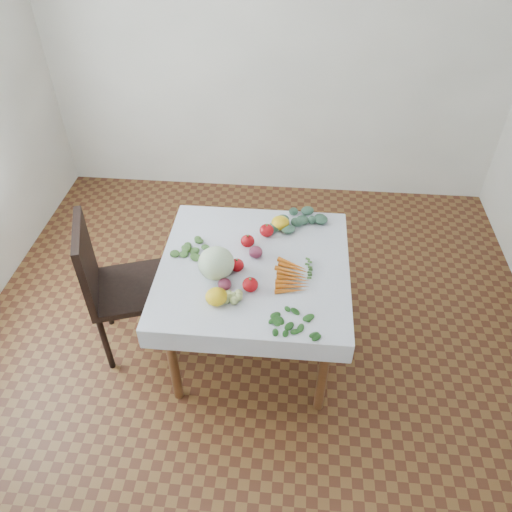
{
  "coord_description": "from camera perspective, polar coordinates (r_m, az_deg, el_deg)",
  "views": [
    {
      "loc": [
        0.21,
        -2.19,
        2.75
      ],
      "look_at": [
        0.01,
        0.01,
        0.82
      ],
      "focal_mm": 35.0,
      "sensor_mm": 36.0,
      "label": 1
    }
  ],
  "objects": [
    {
      "name": "kale_bunch",
      "position": [
        3.27,
        4.85,
        3.95
      ],
      "size": [
        0.3,
        0.3,
        0.04
      ],
      "color": "#3B6148",
      "rests_on": "tablecloth"
    },
    {
      "name": "tomato_a",
      "position": [
        3.16,
        1.23,
        2.94
      ],
      "size": [
        0.11,
        0.11,
        0.08
      ],
      "primitive_type": "ellipsoid",
      "rotation": [
        0.0,
        0.0,
        0.28
      ],
      "color": "#B10B12",
      "rests_on": "tablecloth"
    },
    {
      "name": "ground",
      "position": [
        3.52,
        -0.19,
        -10.15
      ],
      "size": [
        4.0,
        4.0,
        0.0
      ],
      "primitive_type": "plane",
      "color": "brown"
    },
    {
      "name": "tablecloth",
      "position": [
        2.97,
        -0.22,
        -1.05
      ],
      "size": [
        1.12,
        1.12,
        0.01
      ],
      "primitive_type": "cube",
      "color": "white",
      "rests_on": "table"
    },
    {
      "name": "back_wall",
      "position": [
        4.42,
        2.4,
        22.74
      ],
      "size": [
        4.0,
        0.04,
        2.7
      ],
      "primitive_type": "cube",
      "color": "white",
      "rests_on": "ground"
    },
    {
      "name": "heirloom_front",
      "position": [
        2.73,
        -4.55,
        -4.65
      ],
      "size": [
        0.15,
        0.15,
        0.09
      ],
      "primitive_type": "ellipsoid",
      "rotation": [
        0.0,
        0.0,
        -0.29
      ],
      "color": "gold",
      "rests_on": "tablecloth"
    },
    {
      "name": "onion_b",
      "position": [
        2.81,
        -3.6,
        -3.25
      ],
      "size": [
        0.09,
        0.09,
        0.07
      ],
      "primitive_type": "ellipsoid",
      "rotation": [
        0.0,
        0.0,
        -0.15
      ],
      "color": "#561832",
      "rests_on": "tablecloth"
    },
    {
      "name": "table",
      "position": [
        3.04,
        -0.21,
        -2.44
      ],
      "size": [
        1.0,
        1.0,
        0.75
      ],
      "color": "brown",
      "rests_on": "ground"
    },
    {
      "name": "dill_bunch",
      "position": [
        3.09,
        -7.18,
        0.9
      ],
      "size": [
        0.23,
        0.18,
        0.02
      ],
      "color": "#436F32",
      "rests_on": "tablecloth"
    },
    {
      "name": "tomato_c",
      "position": [
        2.91,
        -2.2,
        -1.05
      ],
      "size": [
        0.11,
        0.11,
        0.07
      ],
      "primitive_type": "ellipsoid",
      "rotation": [
        0.0,
        0.0,
        -0.34
      ],
      "color": "#B10B12",
      "rests_on": "tablecloth"
    },
    {
      "name": "tomato_b",
      "position": [
        3.08,
        -0.96,
        1.72
      ],
      "size": [
        0.09,
        0.09,
        0.08
      ],
      "primitive_type": "ellipsoid",
      "rotation": [
        0.0,
        0.0,
        -0.02
      ],
      "color": "#B10B12",
      "rests_on": "tablecloth"
    },
    {
      "name": "onion_a",
      "position": [
        3.0,
        -0.04,
        0.46
      ],
      "size": [
        0.11,
        0.11,
        0.07
      ],
      "primitive_type": "ellipsoid",
      "rotation": [
        0.0,
        0.0,
        0.33
      ],
      "color": "#561832",
      "rests_on": "tablecloth"
    },
    {
      "name": "tomato_d",
      "position": [
        2.79,
        -0.66,
        -3.29
      ],
      "size": [
        0.11,
        0.11,
        0.08
      ],
      "primitive_type": "ellipsoid",
      "rotation": [
        0.0,
        0.0,
        -0.18
      ],
      "color": "#B10B12",
      "rests_on": "tablecloth"
    },
    {
      "name": "tomatillo_cluster",
      "position": [
        2.75,
        -3.17,
        -4.78
      ],
      "size": [
        0.14,
        0.1,
        0.04
      ],
      "color": "#AEBF6E",
      "rests_on": "tablecloth"
    },
    {
      "name": "basil_bunch",
      "position": [
        2.65,
        4.58,
        -7.51
      ],
      "size": [
        0.24,
        0.2,
        0.01
      ],
      "color": "#174A18",
      "rests_on": "tablecloth"
    },
    {
      "name": "carrot_bunch",
      "position": [
        2.88,
        4.08,
        -2.43
      ],
      "size": [
        0.2,
        0.3,
        0.03
      ],
      "color": "orange",
      "rests_on": "tablecloth"
    },
    {
      "name": "chair",
      "position": [
        3.24,
        -16.22,
        -2.78
      ],
      "size": [
        0.58,
        0.58,
        1.02
      ],
      "color": "black",
      "rests_on": "ground"
    },
    {
      "name": "cabbage",
      "position": [
        2.85,
        -4.57,
        -0.83
      ],
      "size": [
        0.28,
        0.28,
        0.19
      ],
      "primitive_type": "ellipsoid",
      "rotation": [
        0.0,
        0.0,
        0.43
      ],
      "color": "beige",
      "rests_on": "tablecloth"
    },
    {
      "name": "heirloom_back",
      "position": [
        3.22,
        2.8,
        3.81
      ],
      "size": [
        0.15,
        0.15,
        0.08
      ],
      "primitive_type": "ellipsoid",
      "rotation": [
        0.0,
        0.0,
        0.29
      ],
      "color": "gold",
      "rests_on": "tablecloth"
    }
  ]
}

